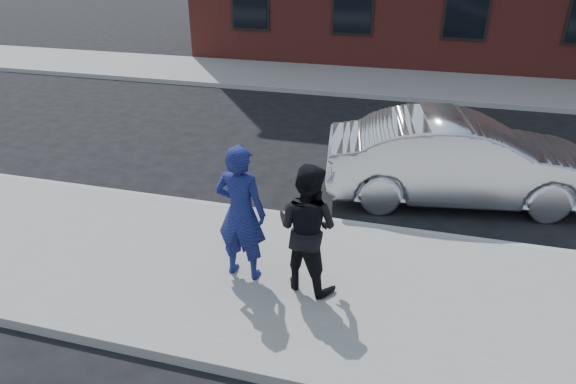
% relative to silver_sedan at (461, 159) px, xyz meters
% --- Properties ---
extents(ground, '(100.00, 100.00, 0.00)m').
position_rel_silver_sedan_xyz_m(ground, '(0.10, -3.20, -0.79)').
color(ground, black).
rests_on(ground, ground).
extents(near_sidewalk, '(50.00, 3.50, 0.15)m').
position_rel_silver_sedan_xyz_m(near_sidewalk, '(0.10, -3.45, -0.71)').
color(near_sidewalk, gray).
rests_on(near_sidewalk, ground).
extents(near_curb, '(50.00, 0.10, 0.15)m').
position_rel_silver_sedan_xyz_m(near_curb, '(0.10, -1.65, -0.71)').
color(near_curb, '#999691').
rests_on(near_curb, ground).
extents(far_sidewalk, '(50.00, 3.50, 0.15)m').
position_rel_silver_sedan_xyz_m(far_sidewalk, '(0.10, 8.05, -0.71)').
color(far_sidewalk, gray).
rests_on(far_sidewalk, ground).
extents(far_curb, '(50.00, 0.10, 0.15)m').
position_rel_silver_sedan_xyz_m(far_curb, '(0.10, 6.25, -0.71)').
color(far_curb, '#999691').
rests_on(far_curb, ground).
extents(silver_sedan, '(5.01, 2.46, 1.58)m').
position_rel_silver_sedan_xyz_m(silver_sedan, '(0.00, 0.00, 0.00)').
color(silver_sedan, silver).
rests_on(silver_sedan, ground).
extents(man_hoodie, '(0.73, 0.55, 1.92)m').
position_rel_silver_sedan_xyz_m(man_hoodie, '(-2.90, -3.50, 0.32)').
color(man_hoodie, navy).
rests_on(man_hoodie, near_sidewalk).
extents(man_peacoat, '(1.02, 0.89, 1.76)m').
position_rel_silver_sedan_xyz_m(man_peacoat, '(-1.99, -3.51, 0.24)').
color(man_peacoat, black).
rests_on(man_peacoat, near_sidewalk).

